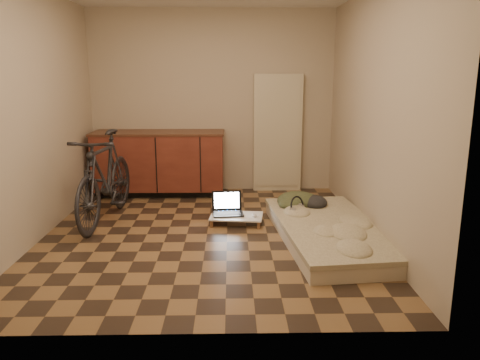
{
  "coord_description": "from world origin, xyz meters",
  "views": [
    {
      "loc": [
        0.26,
        -4.85,
        1.74
      ],
      "look_at": [
        0.37,
        0.23,
        0.55
      ],
      "focal_mm": 35.0,
      "sensor_mm": 36.0,
      "label": 1
    }
  ],
  "objects_px": {
    "lap_desk": "(237,216)",
    "laptop": "(227,209)",
    "bicycle": "(105,173)",
    "futon": "(330,232)"
  },
  "relations": [
    {
      "from": "bicycle",
      "to": "laptop",
      "type": "bearing_deg",
      "value": 3.76
    },
    {
      "from": "lap_desk",
      "to": "laptop",
      "type": "relative_size",
      "value": 1.68
    },
    {
      "from": "lap_desk",
      "to": "laptop",
      "type": "distance_m",
      "value": 0.15
    },
    {
      "from": "futon",
      "to": "laptop",
      "type": "distance_m",
      "value": 1.26
    },
    {
      "from": "bicycle",
      "to": "lap_desk",
      "type": "bearing_deg",
      "value": 0.43
    },
    {
      "from": "lap_desk",
      "to": "laptop",
      "type": "xyz_separation_m",
      "value": [
        -0.11,
        0.09,
        0.06
      ]
    },
    {
      "from": "lap_desk",
      "to": "laptop",
      "type": "bearing_deg",
      "value": 145.83
    },
    {
      "from": "bicycle",
      "to": "lap_desk",
      "type": "distance_m",
      "value": 1.61
    },
    {
      "from": "laptop",
      "to": "futon",
      "type": "bearing_deg",
      "value": -36.87
    },
    {
      "from": "futon",
      "to": "lap_desk",
      "type": "height_order",
      "value": "futon"
    }
  ]
}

